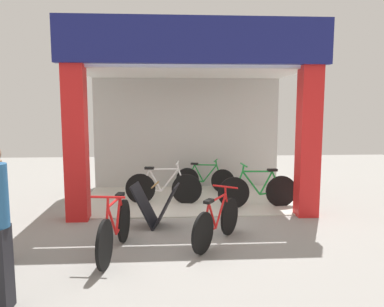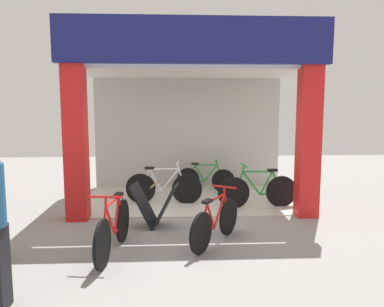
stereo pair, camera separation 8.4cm
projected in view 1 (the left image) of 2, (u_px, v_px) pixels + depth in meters
ground_plane at (194, 217)px, 7.35m from camera, size 17.52×17.52×0.00m
shop_facade at (190, 113)px, 8.46m from camera, size 4.96×3.11×3.70m
bicycle_inside_0 at (163, 187)px, 8.33m from camera, size 1.67×0.46×0.92m
bicycle_inside_1 at (258, 190)px, 8.01m from camera, size 1.69×0.46×0.93m
bicycle_inside_2 at (205, 179)px, 9.50m from camera, size 1.42×0.51×0.81m
bicycle_parked_0 at (217, 222)px, 5.94m from camera, size 0.89×1.34×0.86m
bicycle_parked_1 at (115, 229)px, 5.51m from camera, size 0.47×1.70×0.94m
sandwich_board_sign at (155, 205)px, 6.75m from camera, size 0.88×0.65×0.78m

